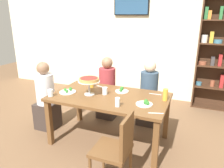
# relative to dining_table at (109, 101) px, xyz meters

# --- Properties ---
(ground_plane) EXTENTS (12.00, 12.00, 0.00)m
(ground_plane) POSITION_rel_dining_table_xyz_m (0.00, 0.00, -0.66)
(ground_plane) COLOR brown
(rear_partition) EXTENTS (8.00, 0.12, 2.80)m
(rear_partition) POSITION_rel_dining_table_xyz_m (0.00, 2.20, 0.74)
(rear_partition) COLOR beige
(rear_partition) RESTS_ON ground_plane
(dining_table) EXTENTS (1.68, 0.96, 0.74)m
(dining_table) POSITION_rel_dining_table_xyz_m (0.00, 0.00, 0.00)
(dining_table) COLOR brown
(dining_table) RESTS_ON ground_plane
(television) EXTENTS (0.79, 0.05, 0.45)m
(television) POSITION_rel_dining_table_xyz_m (-0.37, 2.11, 1.43)
(television) COLOR black
(diner_far_left) EXTENTS (0.34, 0.34, 1.15)m
(diner_far_left) POSITION_rel_dining_table_xyz_m (-0.37, 0.76, -0.16)
(diner_far_left) COLOR #382D28
(diner_far_left) RESTS_ON ground_plane
(diner_far_right) EXTENTS (0.34, 0.34, 1.15)m
(diner_far_right) POSITION_rel_dining_table_xyz_m (0.40, 0.78, -0.16)
(diner_far_right) COLOR #382D28
(diner_far_right) RESTS_ON ground_plane
(diner_head_west) EXTENTS (0.34, 0.34, 1.15)m
(diner_head_west) POSITION_rel_dining_table_xyz_m (-1.15, -0.02, -0.16)
(diner_head_west) COLOR #382D28
(diner_head_west) RESTS_ON ground_plane
(chair_near_right) EXTENTS (0.40, 0.40, 0.87)m
(chair_near_right) POSITION_rel_dining_table_xyz_m (0.43, -0.80, -0.17)
(chair_near_right) COLOR brown
(chair_near_right) RESTS_ON ground_plane
(deep_dish_pizza_stand) EXTENTS (0.32, 0.32, 0.26)m
(deep_dish_pizza_stand) POSITION_rel_dining_table_xyz_m (-0.29, -0.06, 0.30)
(deep_dish_pizza_stand) COLOR silver
(deep_dish_pizza_stand) RESTS_ON dining_table
(salad_plate_near_diner) EXTENTS (0.20, 0.20, 0.07)m
(salad_plate_near_diner) POSITION_rel_dining_table_xyz_m (0.10, 0.24, 0.11)
(salad_plate_near_diner) COLOR white
(salad_plate_near_diner) RESTS_ON dining_table
(salad_plate_far_diner) EXTENTS (0.22, 0.22, 0.07)m
(salad_plate_far_diner) POSITION_rel_dining_table_xyz_m (0.56, -0.13, 0.11)
(salad_plate_far_diner) COLOR white
(salad_plate_far_diner) RESTS_ON dining_table
(salad_plate_spare) EXTENTS (0.25, 0.25, 0.07)m
(salad_plate_spare) POSITION_rel_dining_table_xyz_m (-0.64, -0.11, 0.10)
(salad_plate_spare) COLOR white
(salad_plate_spare) RESTS_ON dining_table
(beer_glass_amber_tall) EXTENTS (0.07, 0.07, 0.15)m
(beer_glass_amber_tall) POSITION_rel_dining_table_xyz_m (-0.42, 0.26, 0.16)
(beer_glass_amber_tall) COLOR gold
(beer_glass_amber_tall) RESTS_ON dining_table
(beer_glass_amber_short) EXTENTS (0.07, 0.07, 0.17)m
(beer_glass_amber_short) POSITION_rel_dining_table_xyz_m (0.77, 0.13, 0.17)
(beer_glass_amber_short) COLOR gold
(beer_glass_amber_short) RESTS_ON dining_table
(water_glass_clear_near) EXTENTS (0.06, 0.06, 0.12)m
(water_glass_clear_near) POSITION_rel_dining_table_xyz_m (0.25, -0.31, 0.14)
(water_glass_clear_near) COLOR white
(water_glass_clear_near) RESTS_ON dining_table
(water_glass_clear_far) EXTENTS (0.07, 0.07, 0.10)m
(water_glass_clear_far) POSITION_rel_dining_table_xyz_m (-0.78, -0.34, 0.14)
(water_glass_clear_far) COLOR white
(water_glass_clear_far) RESTS_ON dining_table
(water_glass_clear_spare) EXTENTS (0.07, 0.07, 0.11)m
(water_glass_clear_spare) POSITION_rel_dining_table_xyz_m (-0.08, 0.03, 0.14)
(water_glass_clear_spare) COLOR white
(water_glass_clear_spare) RESTS_ON dining_table
(cutlery_fork_near) EXTENTS (0.18, 0.07, 0.00)m
(cutlery_fork_near) POSITION_rel_dining_table_xyz_m (-0.31, 0.34, 0.09)
(cutlery_fork_near) COLOR silver
(cutlery_fork_near) RESTS_ON dining_table
(cutlery_knife_near) EXTENTS (0.18, 0.02, 0.00)m
(cutlery_knife_near) POSITION_rel_dining_table_xyz_m (0.60, 0.32, 0.09)
(cutlery_knife_near) COLOR silver
(cutlery_knife_near) RESTS_ON dining_table
(cutlery_fork_far) EXTENTS (0.18, 0.07, 0.00)m
(cutlery_fork_far) POSITION_rel_dining_table_xyz_m (0.74, -0.33, 0.09)
(cutlery_fork_far) COLOR silver
(cutlery_fork_far) RESTS_ON dining_table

